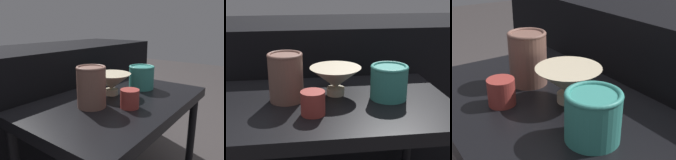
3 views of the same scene
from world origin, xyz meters
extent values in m
cube|color=black|center=(0.00, 0.00, 0.48)|extent=(0.76, 0.48, 0.04)
cylinder|color=black|center=(0.34, -0.20, 0.23)|extent=(0.04, 0.04, 0.46)
cylinder|color=black|center=(0.34, 0.20, 0.23)|extent=(0.04, 0.04, 0.46)
cube|color=black|center=(0.00, 0.53, 0.34)|extent=(1.54, 0.50, 0.67)
cylinder|color=#C1B293|center=(0.03, 0.05, 0.51)|extent=(0.06, 0.06, 0.02)
cone|color=#C1B293|center=(0.03, 0.05, 0.56)|extent=(0.16, 0.16, 0.07)
cylinder|color=brown|center=(-0.13, 0.02, 0.57)|extent=(0.10, 0.10, 0.14)
torus|color=brown|center=(-0.13, 0.02, 0.64)|extent=(0.11, 0.11, 0.01)
cylinder|color=teal|center=(0.19, 0.00, 0.55)|extent=(0.11, 0.11, 0.10)
torus|color=teal|center=(0.19, 0.00, 0.60)|extent=(0.12, 0.12, 0.01)
cylinder|color=maroon|center=(-0.05, -0.09, 0.53)|extent=(0.07, 0.07, 0.07)
camera|label=1|loc=(-0.68, -0.48, 0.79)|focal=35.00mm
camera|label=2|loc=(-0.09, -0.89, 0.86)|focal=50.00mm
camera|label=3|loc=(0.60, -0.35, 0.87)|focal=50.00mm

